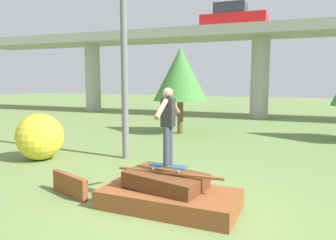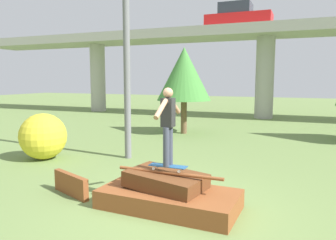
# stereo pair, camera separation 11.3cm
# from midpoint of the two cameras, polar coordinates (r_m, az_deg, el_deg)

# --- Properties ---
(ground_plane) EXTENTS (80.00, 80.00, 0.00)m
(ground_plane) POSITION_cam_midpoint_polar(r_m,az_deg,el_deg) (6.38, -0.35, -15.04)
(ground_plane) COLOR olive
(scrap_pile) EXTENTS (2.60, 1.34, 0.70)m
(scrap_pile) POSITION_cam_midpoint_polar(r_m,az_deg,el_deg) (6.32, -0.49, -12.75)
(scrap_pile) COLOR brown
(scrap_pile) RESTS_ON ground_plane
(scrap_plank_loose) EXTENTS (1.13, 0.53, 0.45)m
(scrap_plank_loose) POSITION_cam_midpoint_polar(r_m,az_deg,el_deg) (7.22, -17.18, -10.78)
(scrap_plank_loose) COLOR brown
(scrap_plank_loose) RESTS_ON ground_plane
(skateboard) EXTENTS (0.73, 0.23, 0.09)m
(skateboard) POSITION_cam_midpoint_polar(r_m,az_deg,el_deg) (6.22, -0.53, -8.05)
(skateboard) COLOR #23517F
(skateboard) RESTS_ON scrap_pile
(skater) EXTENTS (0.22, 1.14, 1.46)m
(skater) POSITION_cam_midpoint_polar(r_m,az_deg,el_deg) (6.05, -0.53, -0.28)
(skater) COLOR #383D4C
(skater) RESTS_ON skateboard
(highway_overpass) EXTENTS (44.00, 3.56, 5.57)m
(highway_overpass) POSITION_cam_midpoint_polar(r_m,az_deg,el_deg) (21.13, 15.77, 13.44)
(highway_overpass) COLOR #A8A59E
(highway_overpass) RESTS_ON ground_plane
(car_on_overpass_mid) EXTENTS (3.98, 1.74, 1.47)m
(car_on_overpass_mid) POSITION_cam_midpoint_polar(r_m,az_deg,el_deg) (21.66, 11.10, 17.01)
(car_on_overpass_mid) COLOR red
(car_on_overpass_mid) RESTS_ON highway_overpass
(utility_pole) EXTENTS (1.30, 0.20, 6.60)m
(utility_pole) POSITION_cam_midpoint_polar(r_m,az_deg,el_deg) (9.96, -8.01, 12.94)
(utility_pole) COLOR slate
(utility_pole) RESTS_ON ground_plane
(tree_behind_left) EXTENTS (2.38, 2.38, 3.79)m
(tree_behind_left) POSITION_cam_midpoint_polar(r_m,az_deg,el_deg) (14.44, 1.96, 7.97)
(tree_behind_left) COLOR brown
(tree_behind_left) RESTS_ON ground_plane
(bush_yellow_flowering) EXTENTS (1.39, 1.39, 1.39)m
(bush_yellow_flowering) POSITION_cam_midpoint_polar(r_m,az_deg,el_deg) (10.52, -21.70, -2.73)
(bush_yellow_flowering) COLOR gold
(bush_yellow_flowering) RESTS_ON ground_plane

